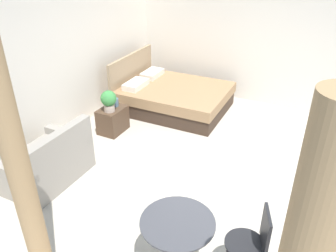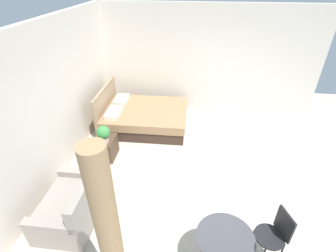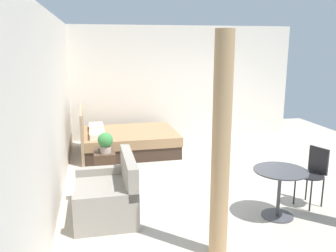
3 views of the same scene
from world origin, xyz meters
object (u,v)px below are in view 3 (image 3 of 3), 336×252
couch (109,196)px  nightstand (105,163)px  balcony_table (280,184)px  potted_plant (105,142)px  vase (103,146)px  cafe_chair_near_window (314,170)px  bed (127,141)px

couch → nightstand: (1.63, 0.00, -0.05)m
balcony_table → nightstand: bearing=47.2°
couch → nightstand: couch is taller
couch → potted_plant: size_ratio=3.18×
vase → balcony_table: bearing=-134.2°
potted_plant → cafe_chair_near_window: size_ratio=0.43×
nightstand → vase: (0.12, 0.01, 0.31)m
nightstand → cafe_chair_near_window: cafe_chair_near_window is taller
vase → balcony_table: size_ratio=0.19×
potted_plant → vase: size_ratio=2.65×
vase → bed: bearing=-23.7°
balcony_table → cafe_chair_near_window: cafe_chair_near_window is taller
couch → nightstand: 1.63m
couch → cafe_chair_near_window: cafe_chair_near_window is taller
couch → balcony_table: couch is taller
bed → nightstand: bed is taller
vase → cafe_chair_near_window: 3.72m
vase → potted_plant: bearing=-170.4°
potted_plant → bed: bearing=-19.2°
balcony_table → vase: bearing=45.8°
bed → balcony_table: 4.02m
vase → balcony_table: balcony_table is taller
vase → cafe_chair_near_window: size_ratio=0.16×
bed → cafe_chair_near_window: size_ratio=2.39×
couch → bed: bearing=-10.2°
couch → potted_plant: (1.53, -0.02, 0.39)m
vase → balcony_table: (-2.32, -2.38, -0.04)m
cafe_chair_near_window → potted_plant: bearing=59.0°
couch → cafe_chair_near_window: (-0.31, -3.08, 0.27)m
nightstand → balcony_table: (-2.20, -2.37, 0.26)m
balcony_table → couch: bearing=76.5°
bed → vase: (-1.25, 0.55, 0.27)m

